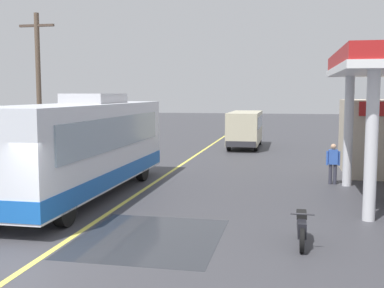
{
  "coord_description": "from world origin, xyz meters",
  "views": [
    {
      "loc": [
        5.4,
        -9.36,
        3.69
      ],
      "look_at": [
        1.5,
        10.0,
        1.6
      ],
      "focal_mm": 44.78,
      "sensor_mm": 36.0,
      "label": 1
    }
  ],
  "objects_px": {
    "minibus_opposing_lane": "(245,126)",
    "pedestrian_near_pump": "(333,162)",
    "motorcycle_parked_forecourt": "(301,227)",
    "coach_bus_main": "(85,149)"
  },
  "relations": [
    {
      "from": "minibus_opposing_lane",
      "to": "pedestrian_near_pump",
      "type": "xyz_separation_m",
      "value": [
        4.7,
        -12.68,
        -0.54
      ]
    },
    {
      "from": "coach_bus_main",
      "to": "minibus_opposing_lane",
      "type": "height_order",
      "value": "coach_bus_main"
    },
    {
      "from": "motorcycle_parked_forecourt",
      "to": "pedestrian_near_pump",
      "type": "relative_size",
      "value": 1.08
    },
    {
      "from": "motorcycle_parked_forecourt",
      "to": "pedestrian_near_pump",
      "type": "distance_m",
      "value": 8.44
    },
    {
      "from": "coach_bus_main",
      "to": "pedestrian_near_pump",
      "type": "xyz_separation_m",
      "value": [
        8.96,
        4.08,
        -0.79
      ]
    },
    {
      "from": "minibus_opposing_lane",
      "to": "pedestrian_near_pump",
      "type": "height_order",
      "value": "minibus_opposing_lane"
    },
    {
      "from": "coach_bus_main",
      "to": "motorcycle_parked_forecourt",
      "type": "xyz_separation_m",
      "value": [
        7.51,
        -4.23,
        -1.28
      ]
    },
    {
      "from": "minibus_opposing_lane",
      "to": "motorcycle_parked_forecourt",
      "type": "xyz_separation_m",
      "value": [
        3.25,
        -20.98,
        -1.03
      ]
    },
    {
      "from": "minibus_opposing_lane",
      "to": "motorcycle_parked_forecourt",
      "type": "bearing_deg",
      "value": -81.2
    },
    {
      "from": "motorcycle_parked_forecourt",
      "to": "pedestrian_near_pump",
      "type": "xyz_separation_m",
      "value": [
        1.45,
        8.3,
        0.49
      ]
    }
  ]
}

